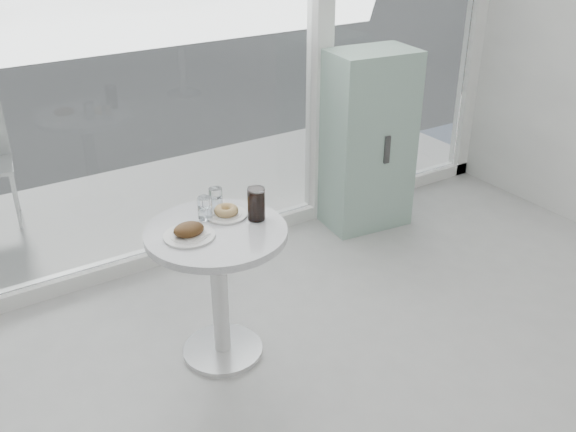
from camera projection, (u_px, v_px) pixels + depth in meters
main_table at (218, 267)px, 3.30m from camera, size 0.72×0.72×0.77m
patio_deck at (169, 201)px, 5.20m from camera, size 5.60×1.60×0.05m
mint_cabinet at (368, 141)px, 4.65m from camera, size 0.65×0.47×1.31m
plate_fritter at (190, 231)px, 3.13m from camera, size 0.26×0.26×0.07m
plate_donut at (226, 212)px, 3.33m from camera, size 0.22×0.22×0.05m
water_tumbler_a at (205, 209)px, 3.28m from camera, size 0.07×0.07×0.12m
water_tumbler_b at (216, 199)px, 3.39m from camera, size 0.07×0.07×0.11m
cola_glass at (256, 204)px, 3.27m from camera, size 0.09×0.09×0.17m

